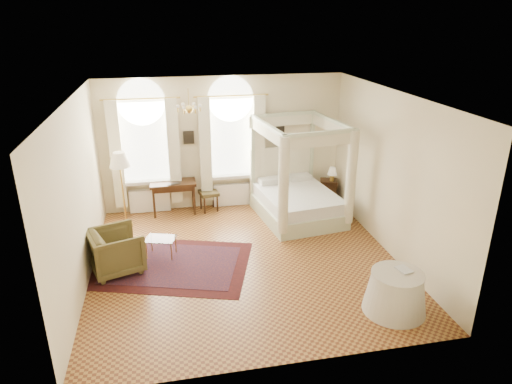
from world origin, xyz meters
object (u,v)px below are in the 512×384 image
writing_desk (173,186)px  floor_lamp (120,164)px  side_table (395,292)px  stool (209,194)px  coffee_table (161,240)px  canopy_bed (298,197)px  nightstand (328,191)px  armchair (116,251)px

writing_desk → floor_lamp: 1.50m
writing_desk → floor_lamp: floor_lamp is taller
floor_lamp → side_table: floor_lamp is taller
stool → coffee_table: 2.48m
canopy_bed → side_table: (0.53, -3.94, -0.19)m
floor_lamp → canopy_bed: bearing=-5.4°
nightstand → side_table: side_table is taller
nightstand → writing_desk: 4.03m
armchair → floor_lamp: floor_lamp is taller
armchair → coffee_table: armchair is taller
coffee_table → nightstand: bearing=25.6°
coffee_table → side_table: 4.65m
armchair → coffee_table: size_ratio=1.37×
canopy_bed → armchair: 4.45m
armchair → writing_desk: bearing=-43.3°
canopy_bed → nightstand: 1.36m
coffee_table → side_table: size_ratio=0.66×
nightstand → floor_lamp: floor_lamp is taller
stool → floor_lamp: floor_lamp is taller
writing_desk → nightstand: bearing=-1.1°
nightstand → writing_desk: writing_desk is taller
writing_desk → coffee_table: 2.21m
writing_desk → armchair: bearing=-114.6°
canopy_bed → coffee_table: 3.52m
canopy_bed → floor_lamp: (-4.08, 0.39, 0.98)m
stool → floor_lamp: size_ratio=0.29×
armchair → floor_lamp: bearing=-19.5°
armchair → side_table: size_ratio=0.90×
stool → canopy_bed: bearing=-23.2°
floor_lamp → side_table: 6.43m
side_table → coffee_table: bearing=145.1°
canopy_bed → armchair: size_ratio=2.58×
coffee_table → stool: bearing=60.7°
coffee_table → canopy_bed: bearing=21.2°
armchair → stool: bearing=-57.1°
floor_lamp → side_table: (4.61, -4.32, -1.18)m
canopy_bed → stool: (-2.07, 0.89, -0.12)m
writing_desk → coffee_table: (-0.34, -2.16, -0.34)m
writing_desk → side_table: 5.95m
stool → nightstand: bearing=-1.5°
canopy_bed → coffee_table: bearing=-158.8°
side_table → floor_lamp: bearing=136.9°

